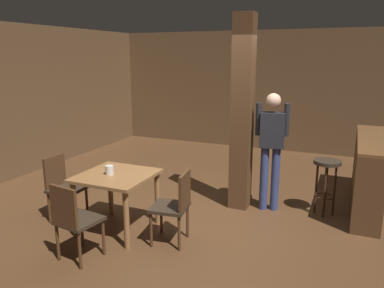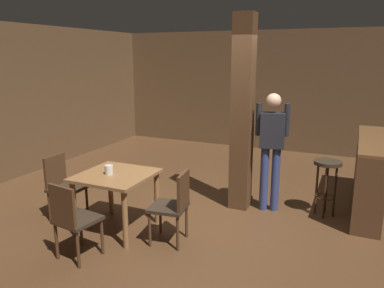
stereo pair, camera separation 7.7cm
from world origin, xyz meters
TOP-DOWN VIEW (x-y plane):
  - ground_plane at (0.00, 0.00)m, footprint 10.80×10.80m
  - wall_back at (0.00, 4.50)m, footprint 8.00×0.10m
  - pillar at (0.26, 0.74)m, footprint 0.28×0.28m
  - dining_table at (-0.99, -0.64)m, footprint 0.90×0.90m
  - chair_west at (-1.86, -0.66)m, footprint 0.42×0.42m
  - chair_south at (-0.98, -1.46)m, footprint 0.48×0.48m
  - chair_east at (-0.14, -0.66)m, footprint 0.47×0.47m
  - napkin_cup at (-1.06, -0.68)m, footprint 0.10×0.10m
  - standing_person at (0.68, 0.80)m, footprint 0.47×0.27m
  - bar_counter at (2.00, 1.47)m, footprint 0.56×2.12m
  - bar_stool_near at (1.45, 0.94)m, footprint 0.38×0.38m

SIDE VIEW (x-z plane):
  - ground_plane at x=0.00m, z-range 0.00..0.00m
  - chair_west at x=-1.86m, z-range 0.06..0.95m
  - chair_south at x=-0.98m, z-range 0.06..0.95m
  - chair_east at x=-0.14m, z-range 0.06..0.95m
  - bar_counter at x=2.00m, z-range 0.01..1.07m
  - bar_stool_near at x=1.45m, z-range 0.21..1.01m
  - dining_table at x=-0.99m, z-range 0.24..1.00m
  - napkin_cup at x=-1.06m, z-range 0.76..0.88m
  - standing_person at x=0.68m, z-range 0.14..1.86m
  - wall_back at x=0.00m, z-range 0.00..2.80m
  - pillar at x=0.26m, z-range 0.00..2.80m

